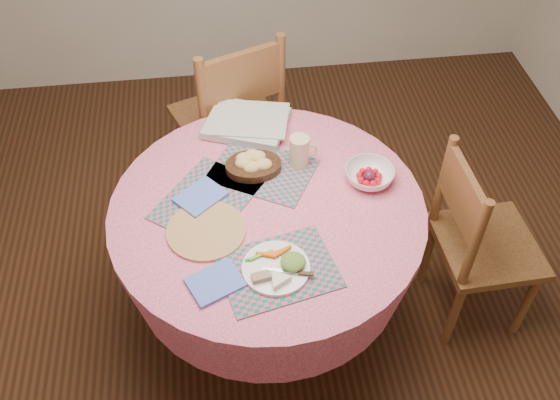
{
  "coord_description": "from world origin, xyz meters",
  "views": [
    {
      "loc": [
        -0.16,
        -1.65,
        2.52
      ],
      "look_at": [
        0.05,
        0.0,
        0.78
      ],
      "focal_mm": 40.0,
      "sensor_mm": 36.0,
      "label": 1
    }
  ],
  "objects": [
    {
      "name": "newspaper_stack",
      "position": [
        -0.03,
        0.49,
        0.78
      ],
      "size": [
        0.42,
        0.38,
        0.04
      ],
      "rotation": [
        0.0,
        0.0,
        -0.38
      ],
      "color": "silver",
      "rests_on": "dining_table"
    },
    {
      "name": "placemat_left",
      "position": [
        -0.23,
        0.06,
        0.75
      ],
      "size": [
        0.48,
        0.5,
        0.01
      ],
      "primitive_type": "cube",
      "rotation": [
        0.0,
        0.0,
        0.92
      ],
      "color": "#126862",
      "rests_on": "dining_table"
    },
    {
      "name": "chair_back",
      "position": [
        -0.09,
        0.82,
        0.54
      ],
      "size": [
        0.62,
        0.6,
        1.04
      ],
      "rotation": [
        0.0,
        0.0,
        3.51
      ],
      "color": "brown",
      "rests_on": "ground"
    },
    {
      "name": "bread_bowl",
      "position": [
        -0.03,
        0.21,
        0.79
      ],
      "size": [
        0.23,
        0.23,
        0.08
      ],
      "color": "black",
      "rests_on": "placemat_back"
    },
    {
      "name": "dinner_plate",
      "position": [
        0.0,
        -0.32,
        0.77
      ],
      "size": [
        0.24,
        0.25,
        0.05
      ],
      "rotation": [
        0.0,
        0.0,
        0.17
      ],
      "color": "white",
      "rests_on": "placemat_front"
    },
    {
      "name": "latte_mug",
      "position": [
        0.16,
        0.22,
        0.82
      ],
      "size": [
        0.12,
        0.08,
        0.14
      ],
      "color": "beige",
      "rests_on": "placemat_back"
    },
    {
      "name": "ground",
      "position": [
        0.0,
        0.0,
        0.0
      ],
      "size": [
        4.0,
        4.0,
        0.0
      ],
      "primitive_type": "plane",
      "color": "#331C0F",
      "rests_on": "ground"
    },
    {
      "name": "dining_table",
      "position": [
        0.0,
        0.0,
        0.56
      ],
      "size": [
        1.24,
        1.24,
        0.75
      ],
      "color": "pink",
      "rests_on": "ground"
    },
    {
      "name": "wicker_trivet",
      "position": [
        -0.24,
        -0.1,
        0.76
      ],
      "size": [
        0.3,
        0.3,
        0.01
      ],
      "primitive_type": "cylinder",
      "color": "#AC824A",
      "rests_on": "dining_table"
    },
    {
      "name": "fruit_bowl",
      "position": [
        0.42,
        0.09,
        0.78
      ],
      "size": [
        0.21,
        0.21,
        0.06
      ],
      "rotation": [
        0.0,
        0.0,
        -0.06
      ],
      "color": "white",
      "rests_on": "dining_table"
    },
    {
      "name": "chair_right",
      "position": [
        0.89,
        -0.06,
        0.48
      ],
      "size": [
        0.43,
        0.45,
        0.93
      ],
      "rotation": [
        0.0,
        0.0,
        1.61
      ],
      "color": "brown",
      "rests_on": "ground"
    },
    {
      "name": "napkin_far",
      "position": [
        -0.25,
        0.07,
        0.76
      ],
      "size": [
        0.23,
        0.22,
        0.01
      ],
      "primitive_type": "cube",
      "rotation": [
        0.0,
        0.0,
        0.7
      ],
      "color": "#526DD3",
      "rests_on": "placemat_left"
    },
    {
      "name": "placemat_back",
      "position": [
        0.0,
        0.2,
        0.75
      ],
      "size": [
        0.5,
        0.46,
        0.01
      ],
      "primitive_type": "cube",
      "rotation": [
        0.0,
        0.0,
        -0.52
      ],
      "color": "#126862",
      "rests_on": "dining_table"
    },
    {
      "name": "placemat_front",
      "position": [
        0.0,
        -0.31,
        0.75
      ],
      "size": [
        0.46,
        0.38,
        0.01
      ],
      "primitive_type": "cube",
      "rotation": [
        0.0,
        0.0,
        0.22
      ],
      "color": "#126862",
      "rests_on": "dining_table"
    },
    {
      "name": "napkin_near",
      "position": [
        -0.22,
        -0.34,
        0.76
      ],
      "size": [
        0.22,
        0.2,
        0.01
      ],
      "primitive_type": "cube",
      "rotation": [
        0.0,
        0.0,
        0.42
      ],
      "color": "#526DD3",
      "rests_on": "dining_table"
    }
  ]
}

